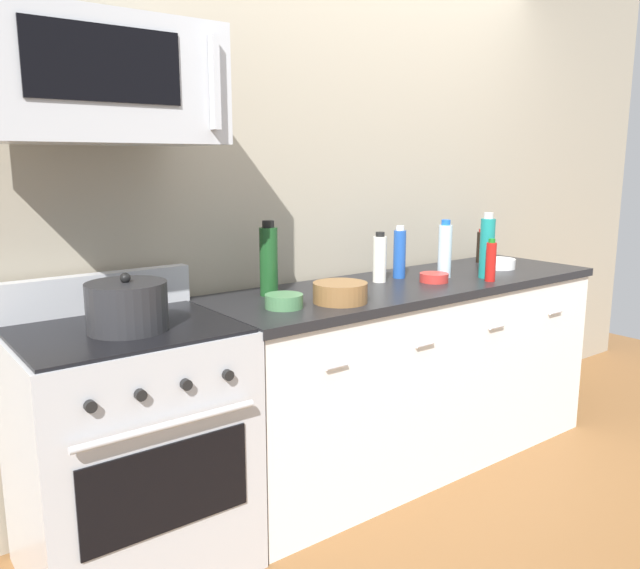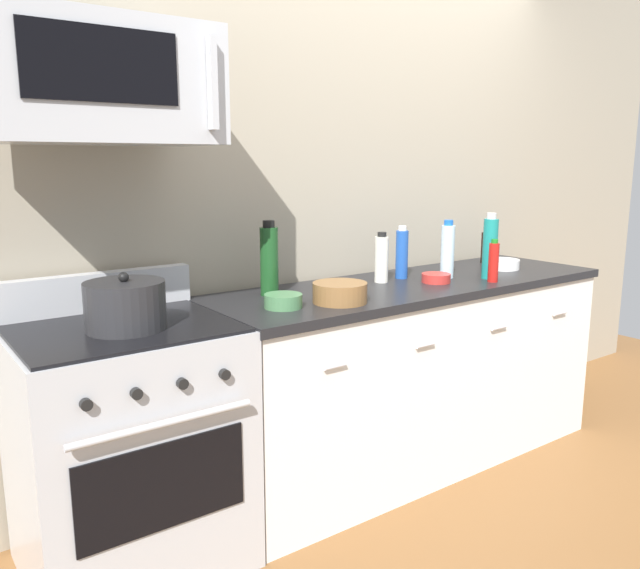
% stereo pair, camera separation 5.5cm
% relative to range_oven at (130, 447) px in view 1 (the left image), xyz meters
% --- Properties ---
extents(ground_plane, '(6.24, 6.24, 0.00)m').
position_rel_range_oven_xyz_m(ground_plane, '(1.43, -0.00, -0.47)').
color(ground_plane, brown).
extents(back_wall, '(5.20, 0.10, 2.70)m').
position_rel_range_oven_xyz_m(back_wall, '(1.43, 0.41, 0.88)').
color(back_wall, '#9E937F').
rests_on(back_wall, ground_plane).
extents(counter_unit, '(2.11, 0.66, 0.92)m').
position_rel_range_oven_xyz_m(counter_unit, '(1.43, -0.00, -0.01)').
color(counter_unit, white).
rests_on(counter_unit, ground_plane).
extents(range_oven, '(0.76, 0.69, 1.07)m').
position_rel_range_oven_xyz_m(range_oven, '(0.00, 0.00, 0.00)').
color(range_oven, '#B7BABF').
rests_on(range_oven, ground_plane).
extents(microwave, '(0.74, 0.44, 0.40)m').
position_rel_range_oven_xyz_m(microwave, '(0.00, 0.04, 1.28)').
color(microwave, '#B7BABF').
extents(bottle_soy_sauce_dark, '(0.06, 0.06, 0.19)m').
position_rel_range_oven_xyz_m(bottle_soy_sauce_dark, '(2.16, 0.17, 0.54)').
color(bottle_soy_sauce_dark, black).
rests_on(bottle_soy_sauce_dark, countertop_slab).
extents(bottle_sparkling_teal, '(0.07, 0.07, 0.32)m').
position_rel_range_oven_xyz_m(bottle_sparkling_teal, '(1.79, -0.15, 0.60)').
color(bottle_sparkling_teal, '#197F7A').
rests_on(bottle_sparkling_teal, countertop_slab).
extents(bottle_wine_green, '(0.08, 0.08, 0.32)m').
position_rel_range_oven_xyz_m(bottle_wine_green, '(0.70, 0.15, 0.60)').
color(bottle_wine_green, '#19471E').
rests_on(bottle_wine_green, countertop_slab).
extents(bottle_vinegar_white, '(0.06, 0.06, 0.24)m').
position_rel_range_oven_xyz_m(bottle_vinegar_white, '(1.29, 0.09, 0.57)').
color(bottle_vinegar_white, silver).
rests_on(bottle_vinegar_white, countertop_slab).
extents(bottle_water_clear, '(0.07, 0.07, 0.29)m').
position_rel_range_oven_xyz_m(bottle_water_clear, '(1.64, -0.02, 0.59)').
color(bottle_water_clear, silver).
rests_on(bottle_water_clear, countertop_slab).
extents(bottle_soda_blue, '(0.06, 0.06, 0.26)m').
position_rel_range_oven_xyz_m(bottle_soda_blue, '(1.44, 0.10, 0.57)').
color(bottle_soda_blue, '#1E4CA5').
rests_on(bottle_soda_blue, countertop_slab).
extents(bottle_hot_sauce_red, '(0.05, 0.05, 0.21)m').
position_rel_range_oven_xyz_m(bottle_hot_sauce_red, '(1.73, -0.22, 0.55)').
color(bottle_hot_sauce_red, '#B21914').
rests_on(bottle_hot_sauce_red, countertop_slab).
extents(bowl_red_small, '(0.14, 0.14, 0.04)m').
position_rel_range_oven_xyz_m(bowl_red_small, '(1.50, -0.07, 0.47)').
color(bowl_red_small, '#B72D28').
rests_on(bowl_red_small, countertop_slab).
extents(bowl_wooden_salad, '(0.23, 0.23, 0.08)m').
position_rel_range_oven_xyz_m(bowl_wooden_salad, '(0.86, -0.15, 0.50)').
color(bowl_wooden_salad, brown).
rests_on(bowl_wooden_salad, countertop_slab).
extents(bowl_white_ceramic, '(0.18, 0.18, 0.05)m').
position_rel_range_oven_xyz_m(bowl_white_ceramic, '(2.07, -0.01, 0.48)').
color(bowl_white_ceramic, white).
rests_on(bowl_white_ceramic, countertop_slab).
extents(bowl_green_glaze, '(0.15, 0.15, 0.05)m').
position_rel_range_oven_xyz_m(bowl_green_glaze, '(0.62, -0.09, 0.48)').
color(bowl_green_glaze, '#477A4C').
rests_on(bowl_green_glaze, countertop_slab).
extents(stockpot, '(0.27, 0.27, 0.20)m').
position_rel_range_oven_xyz_m(stockpot, '(0.00, -0.05, 0.54)').
color(stockpot, '#262628').
rests_on(stockpot, range_oven).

